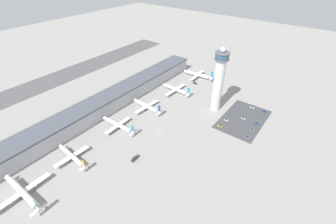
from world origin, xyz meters
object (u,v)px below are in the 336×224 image
control_tower (219,80)px  airplane_gate_bravo (72,156)px  airplane_gate_alpha (23,192)px  service_truck_fuel (135,158)px  car_maroon_suv (243,118)px  service_truck_catering (195,83)px  airplane_gate_charlie (119,125)px  car_grey_coupe (252,107)px  car_red_hatchback (220,126)px  airplane_gate_delta (147,106)px  airplane_gate_echo (176,89)px  car_yellow_taxi (247,137)px  airplane_gate_foxtrot (198,75)px  car_navy_sedan (264,111)px  car_green_van (257,123)px  car_black_suv (226,120)px  car_blue_compact (252,130)px

control_tower → airplane_gate_bravo: 153.50m
airplane_gate_alpha → service_truck_fuel: bearing=-27.2°
airplane_gate_bravo → car_maroon_suv: size_ratio=8.85×
service_truck_catering → airplane_gate_charlie: bearing=175.1°
car_grey_coupe → car_red_hatchback: 53.04m
airplane_gate_delta → car_red_hatchback: (21.68, -77.31, -3.39)m
airplane_gate_echo → car_yellow_taxi: (-28.02, -101.27, -3.57)m
airplane_gate_foxtrot → car_yellow_taxi: (-79.09, -100.66, -3.78)m
airplane_gate_foxtrot → car_navy_sedan: 103.69m
airplane_gate_bravo → airplane_gate_foxtrot: (193.30, -3.97, 0.18)m
car_grey_coupe → car_navy_sedan: size_ratio=0.97×
airplane_gate_charlie → airplane_gate_foxtrot: size_ratio=0.95×
airplane_gate_foxtrot → car_maroon_suv: airplane_gate_foxtrot is taller
car_navy_sedan → car_green_van: (-25.65, -0.98, 0.00)m
car_black_suv → car_green_van: size_ratio=1.01×
control_tower → car_maroon_suv: bearing=-87.0°
airplane_gate_delta → car_yellow_taxi: (21.31, -104.80, -3.45)m
airplane_gate_delta → airplane_gate_foxtrot: size_ratio=0.91×
service_truck_catering → car_green_van: (-35.45, -94.60, -0.24)m
control_tower → car_yellow_taxi: control_tower is taller
car_green_van → car_maroon_suv: bearing=89.2°
control_tower → car_red_hatchback: 45.97m
airplane_gate_delta → airplane_gate_bravo: bearing=-179.9°
car_grey_coupe → car_red_hatchback: (-51.29, 13.51, 0.09)m
airplane_gate_bravo → airplane_gate_foxtrot: airplane_gate_foxtrot is taller
service_truck_fuel → car_yellow_taxi: service_truck_fuel is taller
airplane_gate_bravo → car_red_hatchback: size_ratio=8.30×
car_yellow_taxi → car_green_van: car_green_van is taller
airplane_gate_delta → car_yellow_taxi: 107.00m
airplane_gate_alpha → airplane_gate_foxtrot: 234.29m
airplane_gate_bravo → car_black_suv: 148.86m
airplane_gate_charlie → airplane_gate_delta: size_ratio=1.04×
airplane_gate_alpha → car_yellow_taxi: (155.20, -101.59, -4.11)m
airplane_gate_alpha → airplane_gate_delta: 133.93m
airplane_gate_bravo → airplane_gate_foxtrot: 193.34m
car_maroon_suv → car_red_hatchback: bearing=152.0°
service_truck_catering → car_yellow_taxi: service_truck_catering is taller
car_navy_sedan → car_maroon_suv: car_navy_sedan is taller
car_black_suv → service_truck_catering: bearing=54.2°
service_truck_fuel → car_grey_coupe: bearing=-20.5°
airplane_gate_echo → car_green_van: 101.55m
airplane_gate_charlie → airplane_gate_foxtrot: (141.94, -4.47, 0.20)m
airplane_gate_echo → car_grey_coupe: airplane_gate_echo is taller
car_blue_compact → airplane_gate_echo: bearing=81.4°
airplane_gate_delta → car_green_van: 115.15m
airplane_gate_foxtrot → control_tower: bearing=-135.2°
service_truck_fuel → car_red_hatchback: 90.72m
airplane_gate_echo → car_maroon_suv: 87.53m
car_yellow_taxi → car_blue_compact: size_ratio=1.16×
control_tower → car_blue_compact: size_ratio=17.27×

